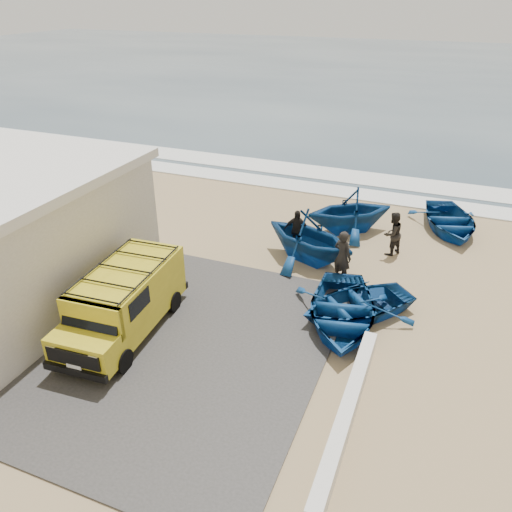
% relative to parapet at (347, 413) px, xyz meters
% --- Properties ---
extents(ground, '(160.00, 160.00, 0.00)m').
position_rel_parapet_xyz_m(ground, '(-5.00, 3.00, -0.28)').
color(ground, tan).
extents(slab, '(12.00, 10.00, 0.05)m').
position_rel_parapet_xyz_m(slab, '(-7.00, 1.00, -0.25)').
color(slab, '#423F3D').
rests_on(slab, ground).
extents(ocean, '(180.00, 88.00, 0.01)m').
position_rel_parapet_xyz_m(ocean, '(-5.00, 59.00, -0.27)').
color(ocean, '#385166').
rests_on(ocean, ground).
extents(surf_line, '(180.00, 1.60, 0.06)m').
position_rel_parapet_xyz_m(surf_line, '(-5.00, 15.00, -0.25)').
color(surf_line, white).
rests_on(surf_line, ground).
extents(surf_wash, '(180.00, 2.20, 0.04)m').
position_rel_parapet_xyz_m(surf_wash, '(-5.00, 17.50, -0.26)').
color(surf_wash, white).
rests_on(surf_wash, ground).
extents(parapet, '(0.35, 6.00, 0.55)m').
position_rel_parapet_xyz_m(parapet, '(0.00, 0.00, 0.00)').
color(parapet, silver).
rests_on(parapet, ground).
extents(van, '(2.20, 4.91, 2.06)m').
position_rel_parapet_xyz_m(van, '(-6.98, 1.13, 0.83)').
color(van, gold).
rests_on(van, ground).
extents(boat_near_left, '(3.93, 4.87, 0.89)m').
position_rel_parapet_xyz_m(boat_near_left, '(-1.06, 3.88, 0.17)').
color(boat_near_left, navy).
rests_on(boat_near_left, ground).
extents(boat_near_right, '(4.61, 4.57, 0.78)m').
position_rel_parapet_xyz_m(boat_near_right, '(-0.74, 4.51, 0.12)').
color(boat_near_right, navy).
rests_on(boat_near_right, ground).
extents(boat_mid_left, '(4.81, 4.51, 2.03)m').
position_rel_parapet_xyz_m(boat_mid_left, '(-3.17, 7.43, 0.74)').
color(boat_mid_left, navy).
rests_on(boat_mid_left, ground).
extents(boat_far_left, '(4.87, 4.76, 1.95)m').
position_rel_parapet_xyz_m(boat_far_left, '(-2.32, 10.55, 0.70)').
color(boat_far_left, navy).
rests_on(boat_far_left, ground).
extents(boat_far_right, '(4.06, 4.85, 0.86)m').
position_rel_parapet_xyz_m(boat_far_right, '(1.66, 12.27, 0.16)').
color(boat_far_right, navy).
rests_on(boat_far_right, ground).
extents(fisherman_front, '(0.84, 0.73, 1.94)m').
position_rel_parapet_xyz_m(fisherman_front, '(-1.67, 6.40, 0.69)').
color(fisherman_front, black).
rests_on(fisherman_front, ground).
extents(fisherman_middle, '(1.03, 1.07, 1.74)m').
position_rel_parapet_xyz_m(fisherman_middle, '(-0.34, 9.13, 0.60)').
color(fisherman_middle, black).
rests_on(fisherman_middle, ground).
extents(fisherman_back, '(1.03, 0.59, 1.65)m').
position_rel_parapet_xyz_m(fisherman_back, '(-3.90, 8.16, 0.55)').
color(fisherman_back, black).
rests_on(fisherman_back, ground).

